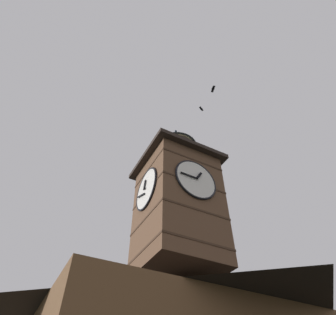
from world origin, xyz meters
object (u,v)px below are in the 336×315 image
at_px(clock_tower, 177,197).
at_px(flying_bird_low, 213,89).
at_px(moon, 187,301).
at_px(flying_bird_high, 201,109).

bearing_deg(clock_tower, flying_bird_low, 150.98).
relative_size(moon, flying_bird_low, 3.45).
relative_size(clock_tower, moon, 4.48).
bearing_deg(flying_bird_high, flying_bird_low, 82.93).
height_order(clock_tower, moon, moon).
bearing_deg(clock_tower, moon, -121.98).
distance_m(clock_tower, moon, 31.30).
relative_size(clock_tower, flying_bird_low, 15.44).
distance_m(clock_tower, flying_bird_low, 10.69).
height_order(clock_tower, flying_bird_high, flying_bird_high).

